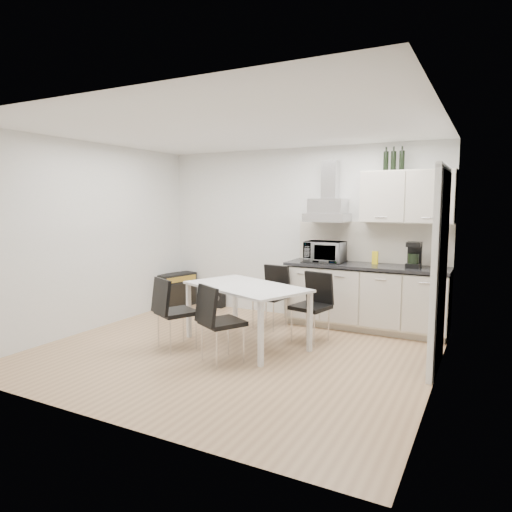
{
  "coord_description": "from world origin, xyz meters",
  "views": [
    {
      "loc": [
        2.69,
        -4.56,
        1.78
      ],
      "look_at": [
        0.04,
        0.53,
        1.1
      ],
      "focal_mm": 32.0,
      "sensor_mm": 36.0,
      "label": 1
    }
  ],
  "objects_px": {
    "chair_far_right": "(310,308)",
    "floor_speaker": "(219,299)",
    "dining_table": "(246,291)",
    "chair_far_left": "(270,297)",
    "kitchenette": "(369,271)",
    "chair_near_left": "(177,313)",
    "chair_near_right": "(223,323)",
    "guitar_amp": "(177,290)"
  },
  "relations": [
    {
      "from": "chair_far_right",
      "to": "floor_speaker",
      "type": "xyz_separation_m",
      "value": [
        -2.06,
        1.09,
        -0.3
      ]
    },
    {
      "from": "dining_table",
      "to": "chair_far_left",
      "type": "bearing_deg",
      "value": 116.44
    },
    {
      "from": "chair_far_left",
      "to": "dining_table",
      "type": "bearing_deg",
      "value": 101.39
    },
    {
      "from": "kitchenette",
      "to": "dining_table",
      "type": "xyz_separation_m",
      "value": [
        -1.18,
        -1.4,
        -0.15
      ]
    },
    {
      "from": "dining_table",
      "to": "chair_far_right",
      "type": "relative_size",
      "value": 1.99
    },
    {
      "from": "chair_near_left",
      "to": "chair_near_right",
      "type": "xyz_separation_m",
      "value": [
        0.74,
        -0.15,
        0.0
      ]
    },
    {
      "from": "dining_table",
      "to": "floor_speaker",
      "type": "height_order",
      "value": "dining_table"
    },
    {
      "from": "chair_far_left",
      "to": "guitar_amp",
      "type": "xyz_separation_m",
      "value": [
        -2.02,
        0.5,
        -0.16
      ]
    },
    {
      "from": "chair_near_right",
      "to": "kitchenette",
      "type": "bearing_deg",
      "value": 90.83
    },
    {
      "from": "guitar_amp",
      "to": "chair_near_left",
      "type": "bearing_deg",
      "value": -37.36
    },
    {
      "from": "chair_near_right",
      "to": "floor_speaker",
      "type": "distance_m",
      "value": 2.7
    },
    {
      "from": "dining_table",
      "to": "chair_near_right",
      "type": "bearing_deg",
      "value": -61.82
    },
    {
      "from": "dining_table",
      "to": "chair_far_right",
      "type": "distance_m",
      "value": 0.86
    },
    {
      "from": "dining_table",
      "to": "chair_near_left",
      "type": "bearing_deg",
      "value": -119.29
    },
    {
      "from": "chair_far_right",
      "to": "chair_near_right",
      "type": "distance_m",
      "value": 1.3
    },
    {
      "from": "chair_far_left",
      "to": "chair_near_left",
      "type": "distance_m",
      "value": 1.48
    },
    {
      "from": "chair_near_left",
      "to": "chair_far_left",
      "type": "bearing_deg",
      "value": 92.64
    },
    {
      "from": "kitchenette",
      "to": "chair_near_right",
      "type": "relative_size",
      "value": 2.86
    },
    {
      "from": "kitchenette",
      "to": "floor_speaker",
      "type": "distance_m",
      "value": 2.66
    },
    {
      "from": "kitchenette",
      "to": "guitar_amp",
      "type": "height_order",
      "value": "kitchenette"
    },
    {
      "from": "chair_far_left",
      "to": "chair_near_right",
      "type": "bearing_deg",
      "value": 102.19
    },
    {
      "from": "chair_far_left",
      "to": "chair_far_right",
      "type": "height_order",
      "value": "same"
    },
    {
      "from": "dining_table",
      "to": "chair_far_right",
      "type": "bearing_deg",
      "value": 56.35
    },
    {
      "from": "chair_far_right",
      "to": "chair_near_right",
      "type": "height_order",
      "value": "same"
    },
    {
      "from": "chair_near_left",
      "to": "chair_far_right",
      "type": "bearing_deg",
      "value": 63.44
    },
    {
      "from": "chair_far_right",
      "to": "chair_near_right",
      "type": "xyz_separation_m",
      "value": [
        -0.6,
        -1.16,
        0.0
      ]
    },
    {
      "from": "dining_table",
      "to": "chair_far_left",
      "type": "relative_size",
      "value": 1.99
    },
    {
      "from": "guitar_amp",
      "to": "dining_table",
      "type": "bearing_deg",
      "value": -16.99
    },
    {
      "from": "dining_table",
      "to": "floor_speaker",
      "type": "xyz_separation_m",
      "value": [
        -1.38,
        1.56,
        -0.54
      ]
    },
    {
      "from": "chair_far_right",
      "to": "kitchenette",
      "type": "bearing_deg",
      "value": -106.34
    },
    {
      "from": "chair_near_right",
      "to": "floor_speaker",
      "type": "bearing_deg",
      "value": 151.71
    },
    {
      "from": "kitchenette",
      "to": "guitar_amp",
      "type": "relative_size",
      "value": 3.46
    },
    {
      "from": "chair_far_right",
      "to": "chair_near_left",
      "type": "bearing_deg",
      "value": 49.15
    },
    {
      "from": "kitchenette",
      "to": "chair_far_right",
      "type": "relative_size",
      "value": 2.86
    },
    {
      "from": "floor_speaker",
      "to": "chair_far_left",
      "type": "bearing_deg",
      "value": -26.88
    },
    {
      "from": "chair_far_left",
      "to": "chair_near_right",
      "type": "xyz_separation_m",
      "value": [
        0.14,
        -1.5,
        0.0
      ]
    },
    {
      "from": "chair_far_left",
      "to": "floor_speaker",
      "type": "relative_size",
      "value": 3.22
    },
    {
      "from": "kitchenette",
      "to": "chair_far_right",
      "type": "bearing_deg",
      "value": -118.65
    },
    {
      "from": "floor_speaker",
      "to": "chair_far_right",
      "type": "bearing_deg",
      "value": -25.15
    },
    {
      "from": "chair_near_left",
      "to": "chair_near_right",
      "type": "distance_m",
      "value": 0.76
    },
    {
      "from": "chair_far_left",
      "to": "chair_near_left",
      "type": "height_order",
      "value": "same"
    },
    {
      "from": "kitchenette",
      "to": "chair_far_left",
      "type": "height_order",
      "value": "kitchenette"
    }
  ]
}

